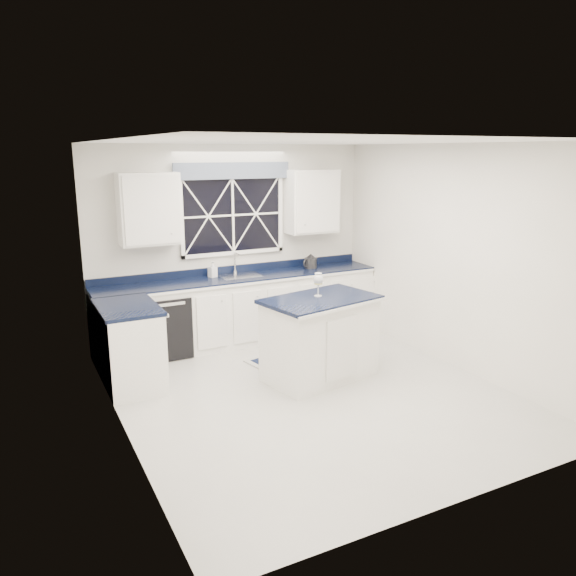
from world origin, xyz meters
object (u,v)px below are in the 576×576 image
dishwasher (164,324)px  island (320,338)px  kettle (311,261)px  faucet (236,262)px  soap_bottle (212,269)px  wine_glass (318,280)px

dishwasher → island: bearing=-48.4°
dishwasher → kettle: 2.31m
dishwasher → faucet: 1.31m
dishwasher → soap_bottle: (0.74, 0.13, 0.64)m
kettle → faucet: bearing=154.8°
wine_glass → soap_bottle: bearing=112.6°
soap_bottle → kettle: bearing=-2.6°
faucet → kettle: size_ratio=1.05×
faucet → island: size_ratio=0.21×
island → kettle: 1.93m
faucet → dishwasher: bearing=-170.0°
faucet → soap_bottle: 0.37m
wine_glass → soap_bottle: wine_glass is taller
wine_glass → faucet: bearing=100.7°
faucet → wine_glass: bearing=-79.3°
kettle → soap_bottle: bearing=158.9°
island → wine_glass: bearing=72.2°
island → soap_bottle: bearing=100.2°
dishwasher → faucet: (1.10, 0.19, 0.69)m
faucet → wine_glass: (0.33, -1.73, 0.06)m
dishwasher → island: (1.42, -1.60, 0.08)m
dishwasher → faucet: size_ratio=2.72×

